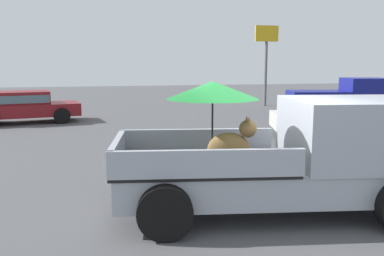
% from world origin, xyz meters
% --- Properties ---
extents(ground_plane, '(80.00, 80.00, 0.00)m').
position_xyz_m(ground_plane, '(0.00, 0.00, 0.00)').
color(ground_plane, '#4C4C4F').
extents(pickup_truck_main, '(5.28, 2.90, 2.20)m').
position_xyz_m(pickup_truck_main, '(0.42, -0.07, 0.99)').
color(pickup_truck_main, black).
rests_on(pickup_truck_main, ground).
extents(pickup_truck_red, '(5.08, 3.00, 1.80)m').
position_xyz_m(pickup_truck_red, '(8.62, 10.98, 0.87)').
color(pickup_truck_red, black).
rests_on(pickup_truck_red, ground).
extents(parked_sedan_near, '(4.55, 2.55, 1.33)m').
position_xyz_m(parked_sedan_near, '(-5.67, 12.15, 0.74)').
color(parked_sedan_near, black).
rests_on(parked_sedan_near, ground).
extents(parked_sedan_far, '(4.62, 2.87, 1.33)m').
position_xyz_m(parked_sedan_far, '(5.21, 6.15, 0.74)').
color(parked_sedan_far, black).
rests_on(parked_sedan_far, ground).
extents(motel_sign, '(1.40, 0.16, 4.63)m').
position_xyz_m(motel_sign, '(6.98, 16.42, 3.28)').
color(motel_sign, '#59595B').
rests_on(motel_sign, ground).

